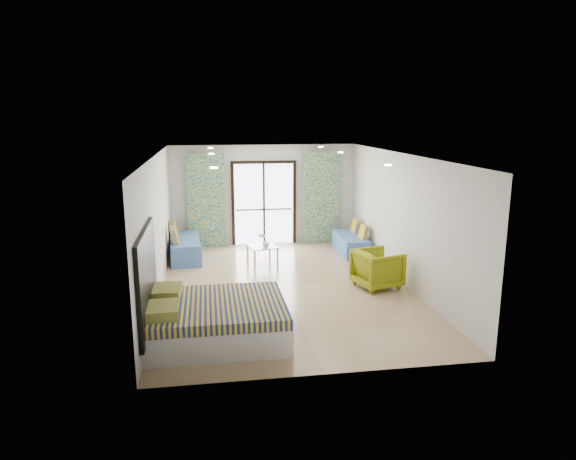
{
  "coord_description": "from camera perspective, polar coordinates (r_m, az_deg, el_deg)",
  "views": [
    {
      "loc": [
        -1.51,
        -10.0,
        3.45
      ],
      "look_at": [
        0.1,
        0.19,
        1.15
      ],
      "focal_mm": 32.0,
      "sensor_mm": 36.0,
      "label": 1
    }
  ],
  "objects": [
    {
      "name": "wall_front",
      "position": [
        6.76,
        4.39,
        -5.57
      ],
      "size": [
        5.0,
        0.01,
        2.7
      ],
      "primitive_type": null,
      "color": "silver",
      "rests_on": "ground"
    },
    {
      "name": "daybed_right",
      "position": [
        13.34,
        7.04,
        -1.42
      ],
      "size": [
        0.66,
        1.63,
        0.8
      ],
      "rotation": [
        0.0,
        0.0,
        -0.02
      ],
      "color": "#4668A7",
      "rests_on": "floor"
    },
    {
      "name": "downlight_f",
      "position": [
        13.34,
        3.65,
        9.19
      ],
      "size": [
        0.12,
        0.12,
        0.02
      ],
      "primitive_type": "cylinder",
      "color": "#FFE0B2",
      "rests_on": "ceiling"
    },
    {
      "name": "daybed_left",
      "position": [
        12.91,
        -11.42,
        -1.9
      ],
      "size": [
        0.83,
        1.87,
        0.9
      ],
      "rotation": [
        0.0,
        0.0,
        0.07
      ],
      "color": "#4668A7",
      "rests_on": "floor"
    },
    {
      "name": "switch_plate",
      "position": [
        9.27,
        -14.64,
        -2.86
      ],
      "size": [
        0.02,
        0.1,
        0.1
      ],
      "primitive_type": "cube",
      "color": "silver",
      "rests_on": "wall_left"
    },
    {
      "name": "downlight_a",
      "position": [
        8.04,
        -8.23,
        6.86
      ],
      "size": [
        0.12,
        0.12,
        0.02
      ],
      "primitive_type": "cylinder",
      "color": "#FFE0B2",
      "rests_on": "ceiling"
    },
    {
      "name": "headboard",
      "position": [
        8.08,
        -15.39,
        -5.19
      ],
      "size": [
        0.06,
        2.1,
        1.5
      ],
      "primitive_type": "cube",
      "color": "black",
      "rests_on": "floor"
    },
    {
      "name": "wall_back",
      "position": [
        13.99,
        -2.72,
        3.92
      ],
      "size": [
        5.0,
        0.01,
        2.7
      ],
      "primitive_type": null,
      "color": "silver",
      "rests_on": "ground"
    },
    {
      "name": "floor",
      "position": [
        10.69,
        -0.39,
        -6.27
      ],
      "size": [
        5.0,
        7.5,
        0.01
      ],
      "primitive_type": null,
      "color": "#9B7D5C",
      "rests_on": "ground"
    },
    {
      "name": "downlight_e",
      "position": [
        13.02,
        -8.61,
        8.99
      ],
      "size": [
        0.12,
        0.12,
        0.02
      ],
      "primitive_type": "cylinder",
      "color": "#FFE0B2",
      "rests_on": "ceiling"
    },
    {
      "name": "curtain_left",
      "position": [
        13.75,
        -9.07,
        3.2
      ],
      "size": [
        1.0,
        0.1,
        2.5
      ],
      "primitive_type": "cube",
      "color": "silver",
      "rests_on": "floor"
    },
    {
      "name": "wall_left",
      "position": [
        10.26,
        -14.34,
        0.36
      ],
      "size": [
        0.01,
        7.5,
        2.7
      ],
      "primitive_type": null,
      "color": "silver",
      "rests_on": "ground"
    },
    {
      "name": "downlight_d",
      "position": [
        11.4,
        5.87,
        8.58
      ],
      "size": [
        0.12,
        0.12,
        0.02
      ],
      "primitive_type": "cylinder",
      "color": "#FFE0B2",
      "rests_on": "ceiling"
    },
    {
      "name": "downlight_c",
      "position": [
        11.03,
        -8.5,
        8.37
      ],
      "size": [
        0.12,
        0.12,
        0.02
      ],
      "primitive_type": "cylinder",
      "color": "#FFE0B2",
      "rests_on": "ceiling"
    },
    {
      "name": "balcony_door",
      "position": [
        13.98,
        -2.7,
        3.53
      ],
      "size": [
        1.76,
        0.08,
        2.28
      ],
      "color": "black",
      "rests_on": "floor"
    },
    {
      "name": "wall_right",
      "position": [
        10.98,
        12.61,
        1.23
      ],
      "size": [
        0.01,
        7.5,
        2.7
      ],
      "primitive_type": null,
      "color": "silver",
      "rests_on": "ground"
    },
    {
      "name": "armchair",
      "position": [
        10.68,
        9.92,
        -4.06
      ],
      "size": [
        0.97,
        1.01,
        0.86
      ],
      "primitive_type": "imported",
      "rotation": [
        0.0,
        0.0,
        1.83
      ],
      "color": "olive",
      "rests_on": "floor"
    },
    {
      "name": "vase",
      "position": [
        12.15,
        -2.49,
        -1.47
      ],
      "size": [
        0.2,
        0.21,
        0.16
      ],
      "primitive_type": "imported",
      "rotation": [
        0.0,
        0.0,
        -0.35
      ],
      "color": "white",
      "rests_on": "coffee_table"
    },
    {
      "name": "ceiling",
      "position": [
        10.14,
        -0.42,
        8.32
      ],
      "size": [
        5.0,
        7.5,
        0.01
      ],
      "primitive_type": null,
      "color": "silver",
      "rests_on": "ground"
    },
    {
      "name": "balcony_rail",
      "position": [
        14.04,
        -2.69,
        2.3
      ],
      "size": [
        1.52,
        0.03,
        0.04
      ],
      "primitive_type": "cube",
      "color": "#595451",
      "rests_on": "balcony_door"
    },
    {
      "name": "coffee_table",
      "position": [
        12.21,
        -2.88,
        -2.01
      ],
      "size": [
        0.77,
        0.77,
        0.75
      ],
      "rotation": [
        0.0,
        0.0,
        0.21
      ],
      "color": "silver",
      "rests_on": "floor"
    },
    {
      "name": "curtain_right",
      "position": [
        14.08,
        3.66,
        3.56
      ],
      "size": [
        1.0,
        0.1,
        2.5
      ],
      "primitive_type": "cube",
      "color": "silver",
      "rests_on": "floor"
    },
    {
      "name": "bed",
      "position": [
        8.27,
        -8.23,
        -9.84
      ],
      "size": [
        2.19,
        1.79,
        0.76
      ],
      "color": "silver",
      "rests_on": "floor"
    },
    {
      "name": "downlight_b",
      "position": [
        8.55,
        11.03,
        7.09
      ],
      "size": [
        0.12,
        0.12,
        0.02
      ],
      "primitive_type": "cylinder",
      "color": "#FFE0B2",
      "rests_on": "ceiling"
    }
  ]
}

